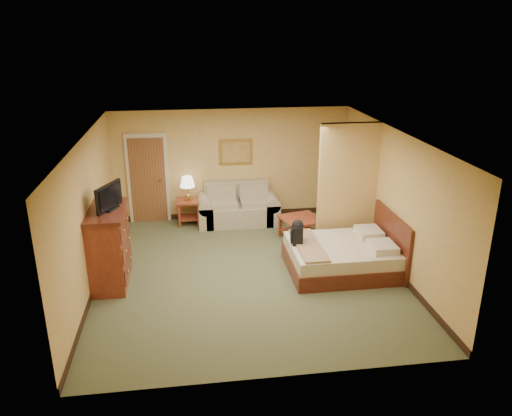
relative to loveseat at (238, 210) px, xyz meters
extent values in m
plane|color=#505738|center=(-0.10, -2.58, -0.31)|extent=(6.00, 6.00, 0.00)
plane|color=white|center=(-0.10, -2.58, 2.29)|extent=(6.00, 6.00, 0.00)
cube|color=tan|center=(-0.10, 0.42, 0.99)|extent=(5.50, 0.02, 2.60)
cube|color=tan|center=(-2.85, -2.58, 0.99)|extent=(0.02, 6.00, 2.60)
cube|color=tan|center=(2.65, -2.58, 0.99)|extent=(0.02, 6.00, 2.60)
cube|color=tan|center=(2.05, -1.65, 0.99)|extent=(1.20, 0.15, 2.60)
cube|color=beige|center=(-2.05, 0.39, 0.74)|extent=(0.94, 0.06, 2.10)
cube|color=brown|center=(-2.05, 0.38, 0.69)|extent=(0.80, 0.04, 2.00)
cylinder|color=#B79343|center=(-1.75, 0.32, 0.69)|extent=(0.04, 0.12, 0.04)
cube|color=black|center=(-0.10, 0.41, -0.25)|extent=(5.50, 0.02, 0.12)
cube|color=tan|center=(0.00, -0.05, -0.08)|extent=(1.53, 0.82, 0.46)
cube|color=tan|center=(0.00, 0.30, 0.39)|extent=(1.53, 0.20, 0.48)
cube|color=tan|center=(-0.77, -0.05, -0.05)|extent=(0.33, 0.82, 0.51)
cube|color=tan|center=(0.77, -0.05, -0.05)|extent=(0.33, 0.82, 0.51)
cube|color=maroon|center=(-1.15, 0.07, 0.26)|extent=(0.53, 0.53, 0.04)
cube|color=maroon|center=(-1.15, 0.07, -0.15)|extent=(0.44, 0.44, 0.03)
cube|color=maroon|center=(-1.36, -0.14, -0.04)|extent=(0.05, 0.05, 0.54)
cube|color=maroon|center=(-0.94, -0.14, -0.04)|extent=(0.05, 0.05, 0.54)
cube|color=maroon|center=(-1.36, 0.29, -0.04)|extent=(0.05, 0.05, 0.54)
cube|color=maroon|center=(-0.94, 0.29, -0.04)|extent=(0.05, 0.05, 0.54)
cylinder|color=#B79343|center=(-1.15, 0.07, 0.30)|extent=(0.17, 0.17, 0.04)
cylinder|color=#B79343|center=(-1.15, 0.07, 0.51)|extent=(0.02, 0.02, 0.28)
cone|color=white|center=(-1.15, 0.07, 0.72)|extent=(0.34, 0.34, 0.24)
cube|color=maroon|center=(1.22, -1.20, 0.17)|extent=(0.94, 0.94, 0.04)
cube|color=maroon|center=(1.22, -1.20, -0.14)|extent=(0.81, 0.81, 0.03)
cube|color=maroon|center=(0.88, -1.54, -0.07)|extent=(0.06, 0.06, 0.47)
cube|color=maroon|center=(1.55, -0.87, -0.07)|extent=(0.06, 0.06, 0.47)
cube|color=#B78E3F|center=(0.00, 0.40, 1.29)|extent=(0.77, 0.03, 0.60)
cube|color=#A86E33|center=(0.00, 0.38, 1.29)|extent=(0.64, 0.02, 0.47)
cube|color=maroon|center=(-2.57, -2.61, 0.36)|extent=(0.61, 1.22, 1.33)
cube|color=#4C1B11|center=(-2.57, -2.61, 1.06)|extent=(0.69, 1.31, 0.07)
cube|color=black|center=(-2.47, -2.61, 1.10)|extent=(0.30, 0.37, 0.03)
cube|color=black|center=(-2.47, -2.61, 1.32)|extent=(0.35, 0.70, 0.44)
cube|color=#4C1B11|center=(1.65, -2.71, -0.16)|extent=(1.97, 1.58, 0.30)
cube|color=beige|center=(1.65, -2.71, 0.11)|extent=(1.91, 1.52, 0.24)
cube|color=#4C1B11|center=(2.61, -2.71, 0.24)|extent=(0.06, 1.68, 1.08)
cube|color=silver|center=(2.30, -3.06, 0.29)|extent=(0.44, 0.54, 0.14)
cube|color=silver|center=(2.30, -2.37, 0.29)|extent=(0.44, 0.54, 0.14)
cube|color=#957351|center=(1.01, -2.71, 0.25)|extent=(0.44, 1.48, 0.05)
cube|color=black|center=(0.84, -2.56, 0.41)|extent=(0.22, 0.29, 0.36)
sphere|color=black|center=(0.84, -2.56, 0.59)|extent=(0.22, 0.22, 0.22)
camera|label=1|loc=(-1.11, -10.89, 4.03)|focal=35.00mm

